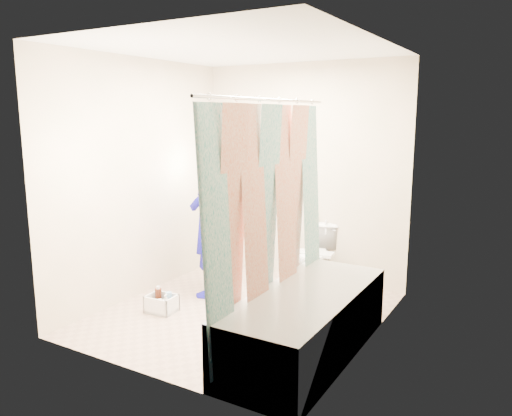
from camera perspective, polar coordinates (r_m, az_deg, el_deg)
The scene contains 14 objects.
floor at distance 4.79m, azimuth -1.61°, elevation -11.96°, with size 2.60×2.60×0.00m, color tan.
ceiling at distance 4.46m, azimuth -1.78°, elevation 17.82°, with size 2.40×2.60×0.02m, color white.
wall_back at distance 5.61m, azimuth 5.36°, elevation 4.02°, with size 2.40×0.02×2.40m, color beige.
wall_front at distance 3.45m, azimuth -13.17°, elevation -0.36°, with size 2.40×0.02×2.40m, color beige.
wall_left at distance 5.20m, azimuth -13.00°, elevation 3.28°, with size 0.02×2.60×2.40m, color beige.
wall_right at distance 3.98m, azimuth 13.15°, elevation 1.07°, with size 0.02×2.60×2.40m, color beige.
bathtub at distance 3.98m, azimuth 5.75°, elevation -12.75°, with size 0.70×1.75×0.50m.
curtain_rod at distance 3.80m, azimuth 1.59°, elevation 12.26°, with size 0.02×0.02×1.90m, color silver.
shower_curtain at distance 3.89m, azimuth 1.52°, elevation -1.58°, with size 0.06×1.75×1.80m, color silver.
toilet at distance 5.47m, azimuth 6.93°, elevation -5.47°, with size 0.37×0.65×0.66m, color white.
tank_lid at distance 5.35m, azimuth 6.65°, elevation -5.17°, with size 0.41×0.18×0.03m, color white.
tank_internals at distance 5.57m, azimuth 7.10°, elevation -1.77°, with size 0.16×0.06×0.22m.
plumber at distance 5.10m, azimuth -5.33°, elevation -1.07°, with size 0.59×0.39×1.62m, color navy.
cleaning_caddy at distance 4.88m, azimuth -10.67°, elevation -10.77°, with size 0.28×0.23×0.21m.
Camera 1 is at (2.34, -3.76, 1.84)m, focal length 35.00 mm.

